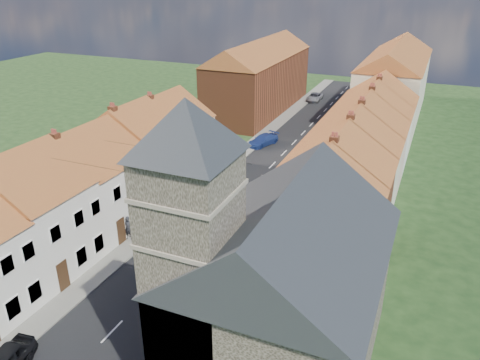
# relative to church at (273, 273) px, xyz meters

# --- Properties ---
(ground) EXTENTS (160.00, 160.00, 0.00)m
(ground) POSITION_rel_church_xyz_m (-9.36, -3.32, -5.88)
(ground) COLOR #345424
(ground) RESTS_ON ground
(road) EXTENTS (7.00, 90.00, 0.02)m
(road) POSITION_rel_church_xyz_m (-9.36, 26.68, -5.87)
(road) COLOR black
(road) RESTS_ON ground
(pavement_left) EXTENTS (1.80, 90.00, 0.12)m
(pavement_left) POSITION_rel_church_xyz_m (-13.76, 26.68, -5.82)
(pavement_left) COLOR gray
(pavement_left) RESTS_ON ground
(pavement_right) EXTENTS (1.80, 90.00, 0.12)m
(pavement_right) POSITION_rel_church_xyz_m (-4.96, 26.68, -5.82)
(pavement_right) COLOR gray
(pavement_right) RESTS_ON ground
(church) EXTENTS (11.25, 14.25, 15.20)m
(church) POSITION_rel_church_xyz_m (0.00, 0.00, 0.00)
(church) COLOR black
(church) RESTS_ON ground
(cottage_r_tudor) EXTENTS (8.30, 5.20, 9.00)m
(cottage_r_tudor) POSITION_rel_church_xyz_m (-0.09, 9.37, -1.41)
(cottage_r_tudor) COLOR beige
(cottage_r_tudor) RESTS_ON ground
(cottage_r_white_near) EXTENTS (8.30, 6.00, 9.00)m
(cottage_r_white_near) POSITION_rel_church_xyz_m (-0.06, 14.77, -1.40)
(cottage_r_white_near) COLOR brown
(cottage_r_white_near) RESTS_ON ground
(cottage_r_cream_mid) EXTENTS (8.30, 5.20, 9.00)m
(cottage_r_cream_mid) POSITION_rel_church_xyz_m (-0.06, 20.17, -1.40)
(cottage_r_cream_mid) COLOR beige
(cottage_r_cream_mid) RESTS_ON ground
(cottage_r_pink) EXTENTS (8.30, 6.00, 9.00)m
(cottage_r_pink) POSITION_rel_church_xyz_m (-0.06, 25.57, -1.40)
(cottage_r_pink) COLOR beige
(cottage_r_pink) RESTS_ON ground
(cottage_r_white_far) EXTENTS (8.30, 5.20, 9.00)m
(cottage_r_white_far) POSITION_rel_church_xyz_m (-0.06, 30.97, -1.40)
(cottage_r_white_far) COLOR silver
(cottage_r_white_far) RESTS_ON ground
(cottage_r_cream_far) EXTENTS (8.30, 6.00, 9.00)m
(cottage_r_cream_far) POSITION_rel_church_xyz_m (-0.06, 36.37, -1.40)
(cottage_r_cream_far) COLOR beige
(cottage_r_cream_far) RESTS_ON ground
(cottage_l_cream) EXTENTS (8.30, 6.30, 9.10)m
(cottage_l_cream) POSITION_rel_church_xyz_m (-18.66, 2.22, -1.35)
(cottage_l_cream) COLOR silver
(cottage_l_cream) RESTS_ON ground
(cottage_l_white) EXTENTS (8.30, 6.90, 8.80)m
(cottage_l_white) POSITION_rel_church_xyz_m (-18.66, 8.62, -1.51)
(cottage_l_white) COLOR silver
(cottage_l_white) RESTS_ON ground
(cottage_l_brick_mid) EXTENTS (8.30, 5.70, 9.10)m
(cottage_l_brick_mid) POSITION_rel_church_xyz_m (-18.66, 14.72, -1.35)
(cottage_l_brick_mid) COLOR brown
(cottage_l_brick_mid) RESTS_ON ground
(cottage_l_pink) EXTENTS (8.30, 6.30, 8.80)m
(cottage_l_pink) POSITION_rel_church_xyz_m (-18.66, 20.52, -1.51)
(cottage_l_pink) COLOR beige
(cottage_l_pink) RESTS_ON ground
(block_right_far) EXTENTS (8.30, 24.20, 10.50)m
(block_right_far) POSITION_rel_church_xyz_m (-0.06, 51.68, -0.58)
(block_right_far) COLOR beige
(block_right_far) RESTS_ON ground
(block_left_far) EXTENTS (8.30, 24.20, 10.50)m
(block_left_far) POSITION_rel_church_xyz_m (-18.66, 46.68, -0.58)
(block_left_far) COLOR brown
(block_left_far) RESTS_ON ground
(lamppost) EXTENTS (0.88, 0.15, 6.00)m
(lamppost) POSITION_rel_church_xyz_m (-13.17, 16.68, -2.34)
(lamppost) COLOR black
(lamppost) RESTS_ON pavement_left
(car_far) EXTENTS (3.18, 4.76, 1.28)m
(car_far) POSITION_rel_church_xyz_m (-12.56, 32.29, -5.24)
(car_far) COLOR navy
(car_far) RESTS_ON ground
(car_distant) EXTENTS (2.07, 4.43, 1.23)m
(car_distant) POSITION_rel_church_xyz_m (-12.34, 55.45, -5.26)
(car_distant) COLOR #999BA0
(car_distant) RESTS_ON ground
(pedestrian_left) EXTENTS (0.82, 0.68, 1.93)m
(pedestrian_left) POSITION_rel_church_xyz_m (-14.46, 7.61, -4.79)
(pedestrian_left) COLOR black
(pedestrian_left) RESTS_ON pavement_left
(pedestrian_right) EXTENTS (0.92, 0.74, 1.83)m
(pedestrian_right) POSITION_rel_church_xyz_m (-4.26, 15.40, -4.84)
(pedestrian_right) COLOR black
(pedestrian_right) RESTS_ON pavement_right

